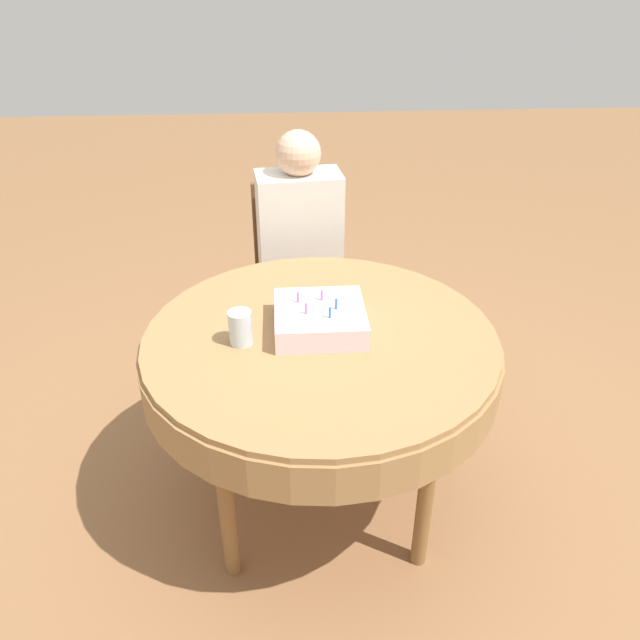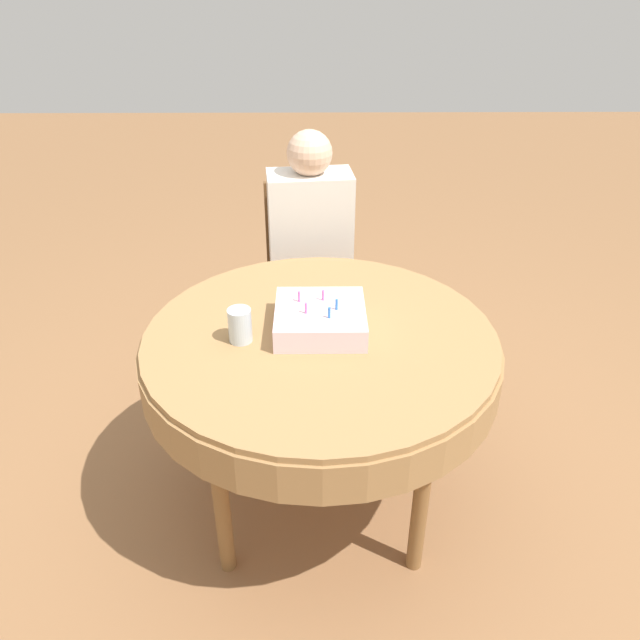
{
  "view_description": "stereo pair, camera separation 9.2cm",
  "coord_description": "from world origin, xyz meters",
  "px_view_note": "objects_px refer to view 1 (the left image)",
  "views": [
    {
      "loc": [
        -0.11,
        -1.62,
        1.74
      ],
      "look_at": [
        -0.0,
        0.01,
        0.75
      ],
      "focal_mm": 35.0,
      "sensor_mm": 36.0,
      "label": 1
    },
    {
      "loc": [
        -0.02,
        -1.63,
        1.74
      ],
      "look_at": [
        -0.0,
        0.01,
        0.75
      ],
      "focal_mm": 35.0,
      "sensor_mm": 36.0,
      "label": 2
    }
  ],
  "objects_px": {
    "chair": "(298,273)",
    "birthday_cake": "(319,319)",
    "person": "(300,241)",
    "drinking_glass": "(240,328)"
  },
  "relations": [
    {
      "from": "chair",
      "to": "drinking_glass",
      "type": "height_order",
      "value": "chair"
    },
    {
      "from": "person",
      "to": "drinking_glass",
      "type": "relative_size",
      "value": 10.47
    },
    {
      "from": "chair",
      "to": "drinking_glass",
      "type": "bearing_deg",
      "value": -108.44
    },
    {
      "from": "chair",
      "to": "drinking_glass",
      "type": "xyz_separation_m",
      "value": [
        -0.2,
        -0.91,
        0.29
      ]
    },
    {
      "from": "chair",
      "to": "birthday_cake",
      "type": "bearing_deg",
      "value": -93.29
    },
    {
      "from": "chair",
      "to": "birthday_cake",
      "type": "relative_size",
      "value": 3.08
    },
    {
      "from": "drinking_glass",
      "to": "chair",
      "type": "bearing_deg",
      "value": 77.55
    },
    {
      "from": "person",
      "to": "birthday_cake",
      "type": "bearing_deg",
      "value": -93.68
    },
    {
      "from": "birthday_cake",
      "to": "drinking_glass",
      "type": "relative_size",
      "value": 2.6
    },
    {
      "from": "birthday_cake",
      "to": "drinking_glass",
      "type": "xyz_separation_m",
      "value": [
        -0.24,
        -0.06,
        0.02
      ]
    }
  ]
}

